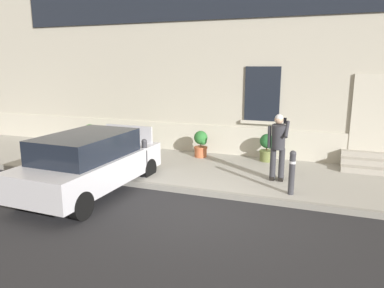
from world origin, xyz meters
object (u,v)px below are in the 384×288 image
at_px(bollard_far_left, 145,157).
at_px(hatchback_car_silver, 90,162).
at_px(bollard_near_person, 292,171).
at_px(planter_terracotta, 201,143).
at_px(planter_cream, 90,135).
at_px(person_on_phone, 278,143).
at_px(planter_olive, 267,147).
at_px(planter_charcoal, 142,139).

bearing_deg(bollard_far_left, hatchback_car_silver, -125.48).
xyz_separation_m(bollard_near_person, planter_terracotta, (-3.10, 2.57, -0.11)).
bearing_deg(planter_cream, bollard_far_left, -35.10).
distance_m(person_on_phone, planter_olive, 2.05).
distance_m(bollard_near_person, planter_olive, 2.96).
relative_size(person_on_phone, planter_charcoal, 2.03).
xyz_separation_m(hatchback_car_silver, person_on_phone, (4.19, 2.08, 0.36)).
bearing_deg(planter_charcoal, person_on_phone, -18.42).
relative_size(bollard_near_person, planter_charcoal, 1.22).
distance_m(hatchback_car_silver, person_on_phone, 4.69).
bearing_deg(person_on_phone, hatchback_car_silver, -156.27).
xyz_separation_m(bollard_near_person, planter_charcoal, (-5.20, 2.47, -0.11)).
bearing_deg(hatchback_car_silver, planter_charcoal, 98.67).
distance_m(planter_cream, planter_terracotta, 4.20).
relative_size(hatchback_car_silver, planter_cream, 4.78).
bearing_deg(planter_olive, hatchback_car_silver, -132.48).
distance_m(planter_cream, planter_charcoal, 2.10).
distance_m(bollard_near_person, planter_terracotta, 4.03).
bearing_deg(person_on_phone, planter_terracotta, 144.92).
relative_size(hatchback_car_silver, bollard_far_left, 3.94).
bearing_deg(planter_olive, bollard_far_left, -135.07).
height_order(bollard_far_left, person_on_phone, person_on_phone).
xyz_separation_m(hatchback_car_silver, planter_cream, (-2.66, 3.66, -0.18)).
bearing_deg(bollard_near_person, planter_charcoal, 154.59).
height_order(planter_charcoal, planter_olive, same).
xyz_separation_m(planter_cream, planter_charcoal, (2.10, 0.01, 0.00)).
xyz_separation_m(hatchback_car_silver, bollard_far_left, (0.85, 1.19, -0.08)).
xyz_separation_m(planter_charcoal, planter_terracotta, (2.10, 0.10, 0.00)).
distance_m(bollard_near_person, bollard_far_left, 3.79).
bearing_deg(hatchback_car_silver, planter_terracotta, 67.74).
bearing_deg(bollard_near_person, planter_olive, 109.79).
bearing_deg(planter_cream, planter_charcoal, 0.16).
relative_size(hatchback_car_silver, planter_terracotta, 4.78).
height_order(person_on_phone, planter_terracotta, person_on_phone).
relative_size(bollard_near_person, person_on_phone, 0.60).
distance_m(bollard_far_left, planter_terracotta, 2.67).
bearing_deg(bollard_near_person, bollard_far_left, 180.00).
bearing_deg(planter_terracotta, person_on_phone, -32.41).
bearing_deg(planter_cream, planter_terracotta, 1.47).
bearing_deg(planter_charcoal, planter_terracotta, 2.77).
relative_size(hatchback_car_silver, person_on_phone, 2.35).
height_order(person_on_phone, planter_cream, person_on_phone).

